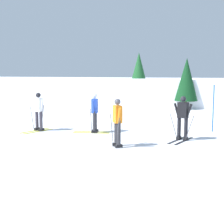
{
  "coord_description": "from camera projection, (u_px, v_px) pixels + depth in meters",
  "views": [
    {
      "loc": [
        4.13,
        -7.44,
        2.65
      ],
      "look_at": [
        0.37,
        5.69,
        0.9
      ],
      "focal_mm": 51.2,
      "sensor_mm": 36.0,
      "label": 1
    }
  ],
  "objects": [
    {
      "name": "ground_plane",
      "position": [
        40.0,
        171.0,
        8.56
      ],
      "size": [
        120.0,
        120.0,
        0.0
      ],
      "primitive_type": "plane",
      "color": "white"
    },
    {
      "name": "far_snow_ridge",
      "position": [
        153.0,
        90.0,
        27.2
      ],
      "size": [
        80.0,
        8.03,
        2.03
      ],
      "primitive_type": "cube",
      "color": "white",
      "rests_on": "ground"
    },
    {
      "name": "skier_blue",
      "position": [
        95.0,
        112.0,
        13.74
      ],
      "size": [
        1.64,
        0.99,
        1.71
      ],
      "color": "gold",
      "rests_on": "ground"
    },
    {
      "name": "skier_white",
      "position": [
        38.0,
        110.0,
        14.17
      ],
      "size": [
        0.96,
        1.62,
        1.71
      ],
      "color": "gold",
      "rests_on": "ground"
    },
    {
      "name": "skier_black",
      "position": [
        183.0,
        117.0,
        12.23
      ],
      "size": [
        0.95,
        1.63,
        1.71
      ],
      "color": "black",
      "rests_on": "ground"
    },
    {
      "name": "skier_orange",
      "position": [
        117.0,
        121.0,
        11.1
      ],
      "size": [
        1.54,
        1.19,
        1.71
      ],
      "color": "silver",
      "rests_on": "ground"
    },
    {
      "name": "trail_marker_pole",
      "position": [
        213.0,
        108.0,
        13.95
      ],
      "size": [
        0.05,
        0.05,
        2.06
      ],
      "primitive_type": "cylinder",
      "color": "#1E56AD",
      "rests_on": "ground"
    },
    {
      "name": "conifer_far_left",
      "position": [
        139.0,
        72.0,
        27.14
      ],
      "size": [
        1.76,
        1.76,
        4.23
      ],
      "color": "#513823",
      "rests_on": "ground"
    },
    {
      "name": "conifer_far_right",
      "position": [
        186.0,
        79.0,
        22.29
      ],
      "size": [
        1.6,
        1.6,
        3.58
      ],
      "color": "#513823",
      "rests_on": "ground"
    }
  ]
}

